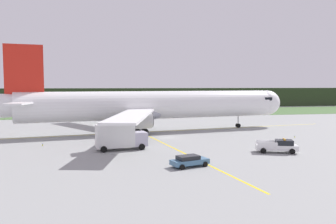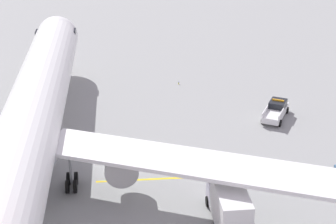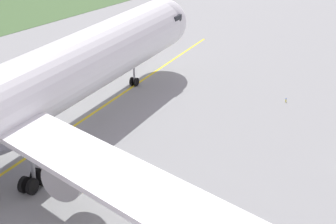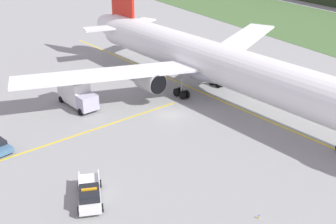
# 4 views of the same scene
# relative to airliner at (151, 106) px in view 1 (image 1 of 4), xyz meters

# --- Properties ---
(ground) EXTENTS (320.00, 320.00, 0.00)m
(ground) POSITION_rel_airliner_xyz_m (1.78, -8.12, -5.20)
(ground) COLOR gray
(grass_verge) EXTENTS (320.00, 33.31, 0.04)m
(grass_verge) POSITION_rel_airliner_xyz_m (1.78, 47.40, -5.18)
(grass_verge) COLOR #466838
(grass_verge) RESTS_ON ground
(distant_tree_line) EXTENTS (288.00, 5.34, 8.00)m
(distant_tree_line) POSITION_rel_airliner_xyz_m (1.78, 72.19, -1.20)
(distant_tree_line) COLOR #28361E
(distant_tree_line) RESTS_ON ground
(taxiway_centerline_main) EXTENTS (80.47, 12.46, 0.01)m
(taxiway_centerline_main) POSITION_rel_airliner_xyz_m (0.59, 0.09, -5.19)
(taxiway_centerline_main) COLOR yellow
(taxiway_centerline_main) RESTS_ON ground
(taxiway_centerline_spur) EXTENTS (5.57, 34.88, 0.01)m
(taxiway_centerline_spur) POSITION_rel_airliner_xyz_m (1.48, -23.35, -5.19)
(taxiway_centerline_spur) COLOR yellow
(taxiway_centerline_spur) RESTS_ON ground
(airliner) EXTENTS (61.09, 50.83, 16.28)m
(airliner) POSITION_rel_airliner_xyz_m (0.00, 0.00, 0.00)
(airliner) COLOR white
(airliner) RESTS_ON ground
(ops_pickup_truck) EXTENTS (5.85, 3.69, 1.94)m
(ops_pickup_truck) POSITION_rel_airliner_xyz_m (14.10, -24.24, -4.29)
(ops_pickup_truck) COLOR white
(ops_pickup_truck) RESTS_ON ground
(catering_truck) EXTENTS (7.48, 3.68, 3.89)m
(catering_truck) POSITION_rel_airliner_xyz_m (-7.15, -17.97, -3.25)
(catering_truck) COLOR #B6B1C7
(catering_truck) RESTS_ON ground
(staff_car) EXTENTS (4.67, 2.91, 1.30)m
(staff_car) POSITION_rel_airliner_xyz_m (0.00, -29.80, -4.50)
(staff_car) COLOR teal
(staff_car) RESTS_ON ground
(taxiway_edge_light_east) EXTENTS (0.12, 0.12, 0.37)m
(taxiway_edge_light_east) POSITION_rel_airliner_xyz_m (23.78, -12.59, -4.99)
(taxiway_edge_light_east) COLOR yellow
(taxiway_edge_light_east) RESTS_ON ground
(taxiway_edge_light_west) EXTENTS (0.12, 0.12, 0.38)m
(taxiway_edge_light_west) POSITION_rel_airliner_xyz_m (-18.48, -12.59, -4.99)
(taxiway_edge_light_west) COLOR yellow
(taxiway_edge_light_west) RESTS_ON ground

